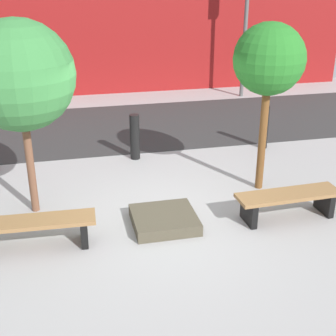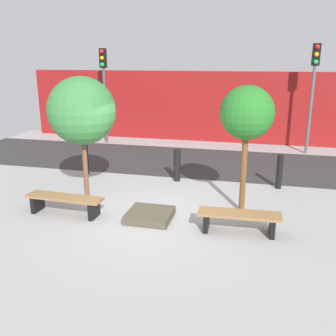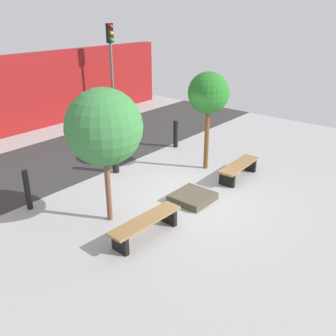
# 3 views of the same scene
# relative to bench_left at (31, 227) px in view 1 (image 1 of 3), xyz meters

# --- Properties ---
(ground_plane) EXTENTS (18.00, 18.00, 0.00)m
(ground_plane) POSITION_rel_bench_left_xyz_m (2.02, 0.42, -0.33)
(ground_plane) COLOR #9E9E9E
(road_strip) EXTENTS (18.00, 3.96, 0.01)m
(road_strip) POSITION_rel_bench_left_xyz_m (2.02, 5.34, -0.32)
(road_strip) COLOR #313131
(road_strip) RESTS_ON ground
(building_facade) EXTENTS (16.20, 0.50, 3.02)m
(building_facade) POSITION_rel_bench_left_xyz_m (2.02, 9.09, 1.18)
(building_facade) COLOR maroon
(building_facade) RESTS_ON ground
(bench_left) EXTENTS (1.87, 0.51, 0.45)m
(bench_left) POSITION_rel_bench_left_xyz_m (0.00, 0.00, 0.00)
(bench_left) COLOR black
(bench_left) RESTS_ON ground
(bench_right) EXTENTS (1.74, 0.53, 0.44)m
(bench_right) POSITION_rel_bench_left_xyz_m (4.03, 0.00, -0.01)
(bench_right) COLOR black
(bench_right) RESTS_ON ground
(planter_bed) EXTENTS (1.00, 0.96, 0.19)m
(planter_bed) POSITION_rel_bench_left_xyz_m (2.02, 0.20, -0.23)
(planter_bed) COLOR #4B4535
(planter_bed) RESTS_ON ground
(tree_behind_left_bench) EXTENTS (1.70, 1.70, 3.14)m
(tree_behind_left_bench) POSITION_rel_bench_left_xyz_m (-0.00, 1.16, 1.95)
(tree_behind_left_bench) COLOR brown
(tree_behind_left_bench) RESTS_ON ground
(tree_behind_right_bench) EXTENTS (1.22, 1.22, 2.99)m
(tree_behind_right_bench) POSITION_rel_bench_left_xyz_m (4.03, 1.16, 2.02)
(tree_behind_right_bench) COLOR brown
(tree_behind_right_bench) RESTS_ON ground
(bollard_left) EXTENTS (0.21, 0.21, 0.97)m
(bollard_left) POSITION_rel_bench_left_xyz_m (2.02, 3.10, 0.16)
(bollard_left) COLOR black
(bollard_left) RESTS_ON ground
(bollard_center) EXTENTS (0.17, 0.17, 0.98)m
(bollard_center) POSITION_rel_bench_left_xyz_m (4.96, 3.10, 0.16)
(bollard_center) COLOR black
(bollard_center) RESTS_ON ground
(traffic_light_mid_west) EXTENTS (0.28, 0.27, 4.07)m
(traffic_light_mid_west) POSITION_rel_bench_left_xyz_m (6.16, 7.60, 2.46)
(traffic_light_mid_west) COLOR #585858
(traffic_light_mid_west) RESTS_ON ground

